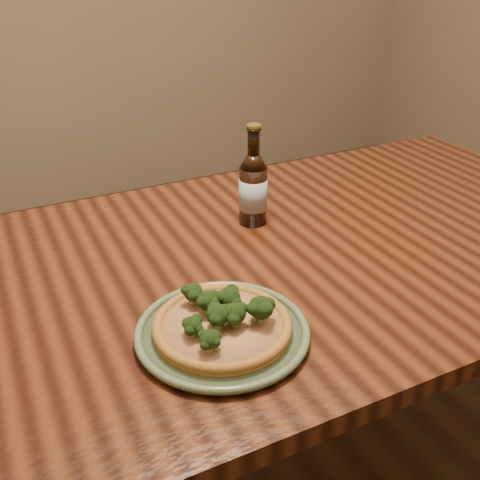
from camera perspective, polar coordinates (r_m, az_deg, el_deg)
name	(u,v)px	position (r m, az deg, el deg)	size (l,w,h in m)	color
table	(298,280)	(1.29, 5.93, -4.10)	(1.60, 0.90, 0.75)	#4E2310
plate	(222,332)	(0.96, -1.81, -9.33)	(0.30, 0.30, 0.02)	#566B4A
pizza	(222,323)	(0.95, -1.80, -8.46)	(0.24, 0.24, 0.07)	#A66925
beer_bottle	(253,188)	(1.29, 1.34, 5.29)	(0.07, 0.07, 0.24)	black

